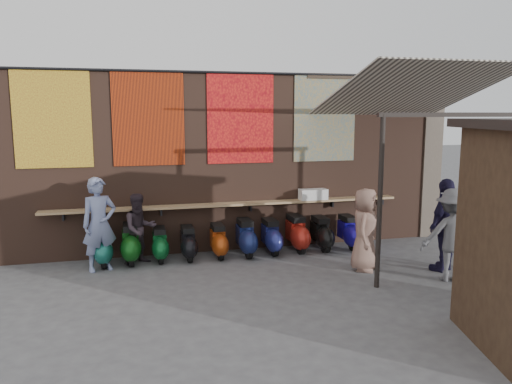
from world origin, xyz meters
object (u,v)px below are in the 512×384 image
scooter_stool_8 (321,234)px  scooter_stool_9 (349,232)px  scooter_stool_0 (104,247)px  scooter_stool_5 (246,238)px  scooter_stool_3 (188,243)px  scooter_stool_6 (271,237)px  scooter_stool_7 (297,234)px  shopper_tan (365,230)px  shopper_grey (452,235)px  shelf_box (313,194)px  scooter_stool_4 (218,241)px  diner_right (140,229)px  diner_left (99,224)px  scooter_stool_2 (160,245)px  shopper_navy (446,225)px  scooter_stool_1 (131,244)px

scooter_stool_8 → scooter_stool_9: scooter_stool_8 is taller
scooter_stool_0 → scooter_stool_5: 3.00m
scooter_stool_3 → scooter_stool_6: 1.85m
scooter_stool_5 → scooter_stool_9: size_ratio=1.04×
scooter_stool_7 → shopper_tan: shopper_tan is taller
scooter_stool_5 → scooter_stool_8: (1.77, -0.02, -0.01)m
scooter_stool_5 → scooter_stool_9: bearing=-0.7°
shopper_grey → scooter_stool_6: bearing=-24.5°
shelf_box → scooter_stool_0: 4.77m
scooter_stool_4 → shopper_grey: 4.74m
diner_right → diner_left: bearing=179.7°
scooter_stool_4 → diner_right: diner_right is taller
scooter_stool_0 → scooter_stool_2: (1.14, 0.03, -0.02)m
scooter_stool_2 → diner_left: diner_left is taller
scooter_stool_8 → diner_left: size_ratio=0.43×
scooter_stool_3 → scooter_stool_4: size_ratio=0.99×
scooter_stool_7 → diner_right: bearing=-179.0°
shopper_navy → scooter_stool_8: bearing=-74.9°
scooter_stool_2 → diner_right: size_ratio=0.50×
scooter_stool_3 → scooter_stool_4: scooter_stool_4 is taller
scooter_stool_2 → shopper_tan: size_ratio=0.45×
scooter_stool_7 → shopper_grey: shopper_grey is taller
scooter_stool_6 → diner_left: diner_left is taller
shopper_tan → scooter_stool_7: bearing=62.7°
shelf_box → scooter_stool_7: shelf_box is taller
scooter_stool_2 → scooter_stool_4: (1.25, -0.05, 0.00)m
scooter_stool_1 → scooter_stool_9: 4.91m
scooter_stool_4 → diner_right: bearing=-178.9°
shopper_navy → scooter_stool_3: bearing=-49.8°
scooter_stool_9 → scooter_stool_1: bearing=179.0°
scooter_stool_8 → scooter_stool_6: bearing=178.5°
scooter_stool_4 → scooter_stool_1: bearing=178.6°
scooter_stool_3 → shopper_navy: 5.29m
shopper_tan → scooter_stool_9: bearing=20.9°
scooter_stool_2 → scooter_stool_9: 4.31m
scooter_stool_8 → scooter_stool_9: bearing=-0.9°
scooter_stool_4 → shopper_navy: (4.19, -2.03, 0.57)m
scooter_stool_4 → scooter_stool_9: size_ratio=0.94×
diner_right → shopper_tan: bearing=-40.2°
shopper_grey → diner_right: bearing=-5.7°
scooter_stool_8 → shopper_tan: bearing=-80.0°
scooter_stool_4 → scooter_stool_8: bearing=-0.8°
scooter_stool_6 → shopper_grey: (2.74, -2.60, 0.49)m
diner_left → scooter_stool_5: bearing=-13.8°
scooter_stool_8 → diner_left: 4.85m
scooter_stool_0 → scooter_stool_9: (5.45, -0.06, 0.00)m
scooter_stool_0 → scooter_stool_6: size_ratio=0.99×
shopper_tan → scooter_stool_0: bearing=107.5°
scooter_stool_7 → scooter_stool_5: bearing=-178.0°
scooter_stool_0 → scooter_stool_5: size_ratio=0.95×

